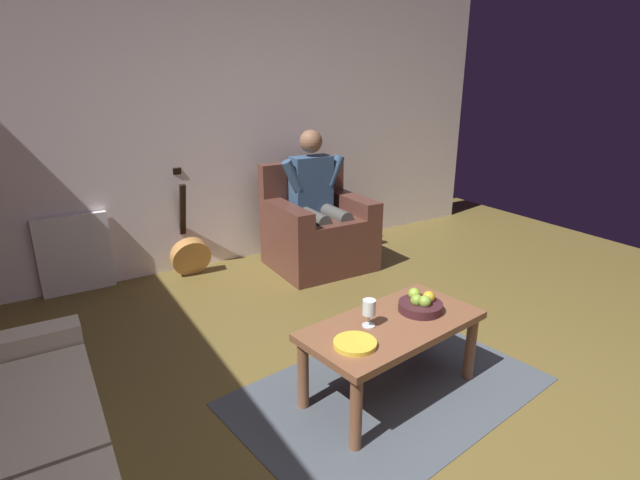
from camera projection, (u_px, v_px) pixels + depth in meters
ground_plane at (480, 449)px, 2.36m from camera, size 7.21×7.21×0.00m
wall_back at (227, 109)px, 4.36m from camera, size 5.78×0.06×2.79m
rug at (389, 391)px, 2.79m from camera, size 1.84×1.33×0.01m
armchair at (317, 231)px, 4.51m from camera, size 0.85×0.77×0.93m
person_seated at (318, 197)px, 4.39m from camera, size 0.63×0.60×1.23m
coffee_table at (392, 333)px, 2.67m from camera, size 1.07×0.64×0.44m
guitar at (190, 252)px, 4.34m from camera, size 0.34×0.33×0.94m
radiator at (75, 254)px, 3.97m from camera, size 0.55×0.06×0.64m
wine_glass_near at (369, 309)px, 2.58m from camera, size 0.07×0.07×0.15m
fruit_bowl at (421, 304)px, 2.77m from camera, size 0.25×0.25×0.11m
decorative_dish at (355, 344)px, 2.42m from camera, size 0.21×0.21×0.02m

